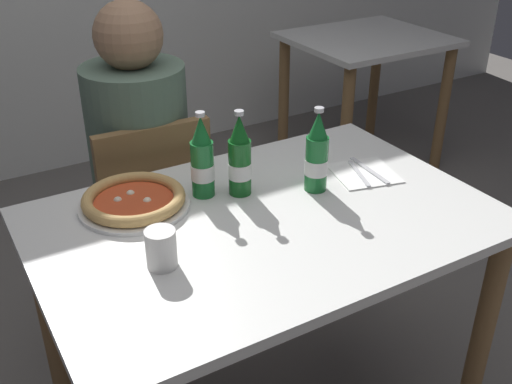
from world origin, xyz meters
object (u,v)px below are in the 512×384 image
Objects in this scene: paper_cup at (161,249)px; beer_bottle_left at (240,160)px; beer_bottle_right at (317,156)px; beer_bottle_center at (202,161)px; dining_table_background at (365,65)px; napkin_with_cutlery at (364,173)px; pizza_margherita_near at (134,200)px; diner_seated at (143,181)px; chair_behind_table at (150,213)px; dining_table_main at (265,252)px.

beer_bottle_left is at bearing 33.56° from paper_cup.
beer_bottle_right is 2.60× the size of paper_cup.
beer_bottle_center is 2.60× the size of paper_cup.
napkin_with_cutlery is at bearing -130.00° from dining_table_background.
pizza_margherita_near is 1.22× the size of beer_bottle_right.
beer_bottle_center is (0.19, -0.03, 0.08)m from pizza_margherita_near.
diner_seated is at bearing 102.12° from beer_bottle_left.
chair_behind_table is at bearing -93.89° from diner_seated.
chair_behind_table is at bearing 72.51° from paper_cup.
pizza_margherita_near is 1.22× the size of beer_bottle_center.
beer_bottle_left is (-1.44, -1.18, 0.26)m from dining_table_background.
diner_seated is 0.79m from paper_cup.
pizza_margherita_near reaches higher than dining_table_background.
beer_bottle_left is 1.00× the size of beer_bottle_center.
diner_seated is at bearing 117.00° from beer_bottle_right.
dining_table_main is 3.98× the size of pizza_margherita_near.
dining_table_main is 0.64m from chair_behind_table.
beer_bottle_right is at bearing -24.41° from beer_bottle_left.
beer_bottle_center reaches higher than napkin_with_cutlery.
diner_seated is at bearing 73.40° from paper_cup.
beer_bottle_right reaches higher than paper_cup.
diner_seated is 4.89× the size of beer_bottle_center.
pizza_margherita_near is at bearing -112.04° from diner_seated.
dining_table_main is 4.86× the size of beer_bottle_left.
beer_bottle_center is (-1.54, -1.14, 0.26)m from dining_table_background.
napkin_with_cutlery is at bearing 134.80° from chair_behind_table.
diner_seated is (0.00, 0.05, 0.10)m from chair_behind_table.
napkin_with_cutlery is 2.28× the size of paper_cup.
pizza_margherita_near is at bearing 165.62° from beer_bottle_left.
napkin_with_cutlery is (0.49, -0.60, 0.17)m from diner_seated.
beer_bottle_left reaches higher than dining_table_background.
diner_seated is at bearing 92.04° from beer_bottle_center.
dining_table_main is 1.41× the size of chair_behind_table.
beer_bottle_left reaches higher than paper_cup.
napkin_with_cutlery is (0.38, 0.06, 0.12)m from dining_table_main.
pizza_margherita_near is at bearing 141.72° from dining_table_main.
beer_bottle_right is at bearing -134.44° from dining_table_background.
dining_table_background is at bearing 23.36° from diner_seated.
beer_bottle_center is (0.02, -0.42, 0.37)m from chair_behind_table.
beer_bottle_right is (0.31, -0.55, 0.37)m from chair_behind_table.
paper_cup reaches higher than dining_table_main.
dining_table_main is 0.99× the size of diner_seated.
paper_cup is (-1.77, -1.40, 0.21)m from dining_table_background.
diner_seated is 5.57× the size of napkin_with_cutlery.
beer_bottle_left is at bearing 167.31° from napkin_with_cutlery.
beer_bottle_left is at bearing 155.59° from beer_bottle_right.
dining_table_main is 4.86× the size of beer_bottle_center.
pizza_margherita_near is (-0.28, 0.22, 0.14)m from dining_table_main.
beer_bottle_center reaches higher than pizza_margherita_near.
diner_seated is 0.79m from napkin_with_cutlery.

